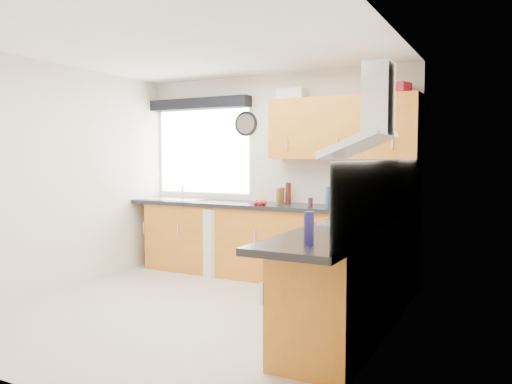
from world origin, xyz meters
The scene contains 35 objects.
ground_plane centered at (0.00, 0.00, 0.00)m, with size 3.60×3.60×0.00m, color beige.
ceiling centered at (0.00, 0.00, 2.50)m, with size 3.60×3.60×0.02m, color white.
wall_back centered at (0.00, 1.80, 1.25)m, with size 3.60×0.02×2.50m, color silver.
wall_front centered at (0.00, -1.80, 1.25)m, with size 3.60×0.02×2.50m, color silver.
wall_left centered at (-1.80, 0.00, 1.25)m, with size 0.02×3.60×2.50m, color silver.
wall_right centered at (1.80, 0.00, 1.25)m, with size 0.02×3.60×2.50m, color silver.
window centered at (-1.05, 1.79, 1.55)m, with size 1.40×0.02×1.10m, color silver.
window_blind centered at (-1.05, 1.70, 2.18)m, with size 1.50×0.18×0.14m, color black.
splashback centered at (1.79, 0.30, 1.18)m, with size 0.01×3.00×0.54m, color white.
base_cab_back centered at (-0.10, 1.51, 0.43)m, with size 3.00×0.58×0.86m, color #AF641A.
base_cab_corner centered at (1.50, 1.50, 0.43)m, with size 0.60×0.60×0.86m, color #AF641A.
base_cab_right centered at (1.51, 0.15, 0.43)m, with size 0.58×2.10×0.86m, color #AF641A.
worktop_back centered at (0.00, 1.50, 0.89)m, with size 3.60×0.62×0.05m, color black.
worktop_right centered at (1.50, 0.00, 0.89)m, with size 0.62×2.42×0.05m, color black.
sink centered at (-1.33, 1.50, 0.95)m, with size 0.84×0.46×0.10m, color silver, non-canonical shape.
oven centered at (1.50, 0.30, 0.42)m, with size 0.56×0.58×0.85m, color black.
hob_plate centered at (1.50, 0.30, 0.92)m, with size 0.52×0.52×0.01m, color silver.
extractor_hood centered at (1.60, 0.30, 1.77)m, with size 0.52×0.78×0.66m, color silver, non-canonical shape.
upper_cabinets centered at (0.95, 1.62, 1.80)m, with size 1.70×0.35×0.70m, color #AF641A.
washing_machine centered at (-0.72, 1.52, 0.42)m, with size 0.57×0.55×0.83m, color silver.
wall_clock centered at (-0.39, 1.78, 1.90)m, with size 0.32×0.32×0.04m, color black.
casserole centered at (0.30, 1.72, 2.22)m, with size 0.34×0.24×0.14m, color silver.
storage_box centered at (1.57, 1.58, 2.20)m, with size 0.23×0.19×0.11m, color maroon.
utensil_pot centered at (1.15, 1.35, 0.99)m, with size 0.11×0.11×0.15m, color gray.
kitchen_roll centered at (1.35, 0.66, 1.03)m, with size 0.11×0.11×0.24m, color silver.
tomato_cluster centered at (0.07, 1.30, 0.94)m, with size 0.14×0.14×0.07m, color red, non-canonical shape.
jar_0 centered at (1.14, 1.42, 1.03)m, with size 0.07×0.07×0.25m, color navy.
jar_1 centered at (0.18, 1.65, 1.01)m, with size 0.07×0.07×0.19m, color brown.
jar_2 centered at (0.62, 1.49, 0.96)m, with size 0.05×0.05×0.10m, color #45181E.
jar_3 centered at (0.20, 1.52, 1.01)m, with size 0.06×0.06×0.19m, color brown.
jar_4 centered at (0.77, 1.66, 0.98)m, with size 0.05×0.05×0.14m, color maroon.
jar_5 centered at (0.87, 1.36, 1.03)m, with size 0.05×0.05×0.24m, color navy.
jar_6 centered at (0.26, 1.67, 1.04)m, with size 0.07×0.07×0.25m, color #551712.
jar_7 centered at (1.06, 1.53, 1.03)m, with size 0.06×0.06×0.23m, color black.
bottle_0 centered at (1.55, -0.90, 1.02)m, with size 0.07×0.07×0.22m, color #1C164D.
Camera 1 is at (2.72, -3.85, 1.47)m, focal length 35.00 mm.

